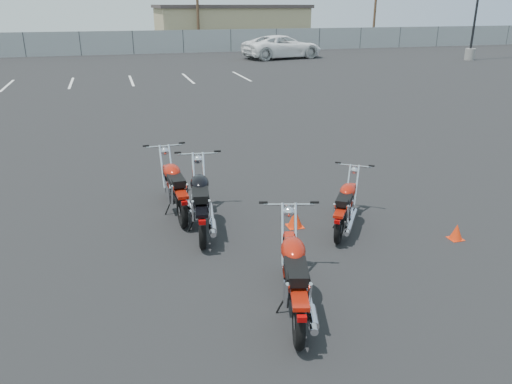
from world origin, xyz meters
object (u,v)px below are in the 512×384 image
object	(u,v)px
white_van	(283,40)
motorcycle_third_red	(346,206)
motorcycle_second_black	(201,202)
motorcycle_front_red	(175,187)
motorcycle_rear_red	(295,275)

from	to	relation	value
white_van	motorcycle_third_red	bearing A→B (deg)	152.23
motorcycle_second_black	white_van	xyz separation A→B (m)	(11.14, 27.88, 0.79)
motorcycle_third_red	motorcycle_front_red	bearing A→B (deg)	150.30
motorcycle_front_red	motorcycle_third_red	size ratio (longest dim) A/B	1.26
motorcycle_front_red	motorcycle_second_black	size ratio (longest dim) A/B	0.97
motorcycle_third_red	motorcycle_rear_red	distance (m)	2.78
motorcycle_front_red	motorcycle_third_red	xyz separation A→B (m)	(2.82, -1.61, -0.07)
motorcycle_third_red	white_van	xyz separation A→B (m)	(8.66, 28.58, 0.87)
motorcycle_second_black	motorcycle_third_red	size ratio (longest dim) A/B	1.30
motorcycle_second_black	white_van	world-z (taller)	white_van
motorcycle_rear_red	white_van	xyz separation A→B (m)	(10.44, 30.73, 0.80)
motorcycle_second_black	motorcycle_rear_red	xyz separation A→B (m)	(0.71, -2.85, -0.01)
motorcycle_rear_red	motorcycle_second_black	bearing A→B (deg)	103.91
motorcycle_third_red	white_van	size ratio (longest dim) A/B	0.26
motorcycle_front_red	white_van	xyz separation A→B (m)	(11.49, 26.97, 0.80)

